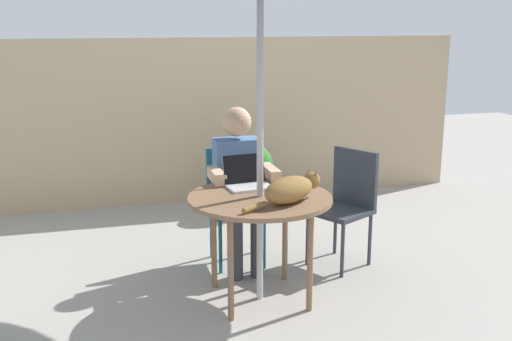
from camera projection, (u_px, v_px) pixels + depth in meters
name	position (u px, v px, depth m)	size (l,w,h in m)	color
ground_plane	(260.00, 298.00, 4.27)	(14.00, 14.00, 0.00)	gray
fence_back	(196.00, 121.00, 6.37)	(5.72, 0.08, 1.69)	tan
patio_table	(260.00, 206.00, 4.11)	(0.96, 0.96, 0.73)	brown
chair_occupied	(234.00, 195.00, 4.84)	(0.40, 0.40, 0.89)	#1E606B
chair_empty	(347.00, 198.00, 4.78)	(0.54, 0.54, 0.89)	#33383F
person_seated	(239.00, 179.00, 4.66)	(0.48, 0.48, 1.23)	#4C72A5
laptop	(246.00, 177.00, 4.33)	(0.33, 0.28, 0.21)	silver
cat	(291.00, 189.00, 3.95)	(0.60, 0.36, 0.17)	olive
potted_plant_by_chair	(253.00, 174.00, 6.09)	(0.38, 0.38, 0.68)	#33383D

